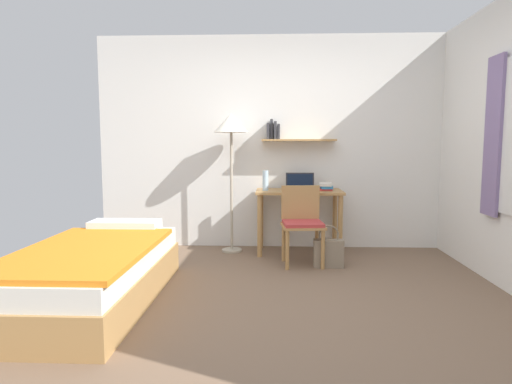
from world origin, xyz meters
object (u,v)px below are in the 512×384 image
object	(u,v)px
desk_chair	(302,221)
book_stack	(325,187)
handbag	(329,252)
desk	(299,203)
bed	(94,273)
standing_lamp	(231,130)
laptop	(300,185)
water_bottle	(265,181)

from	to	relation	value
desk_chair	book_stack	xyz separation A→B (m)	(0.30, 0.51, 0.32)
book_stack	handbag	distance (m)	0.89
desk	handbag	world-z (taller)	desk
bed	desk_chair	distance (m)	2.16
standing_lamp	book_stack	size ratio (longest dim) A/B	6.38
laptop	water_bottle	size ratio (longest dim) A/B	1.46
desk_chair	water_bottle	world-z (taller)	water_bottle
desk	water_bottle	distance (m)	0.48
bed	book_stack	size ratio (longest dim) A/B	7.74
bed	standing_lamp	bearing A→B (deg)	61.67
bed	desk	bearing A→B (deg)	44.82
desk	handbag	bearing A→B (deg)	-65.45
desk_chair	laptop	distance (m)	0.64
book_stack	laptop	bearing A→B (deg)	171.69
standing_lamp	water_bottle	world-z (taller)	standing_lamp
desk	laptop	xyz separation A→B (m)	(0.01, 0.06, 0.20)
desk	desk_chair	distance (m)	0.51
handbag	water_bottle	bearing A→B (deg)	139.85
bed	water_bottle	world-z (taller)	water_bottle
laptop	book_stack	xyz separation A→B (m)	(0.29, -0.04, -0.01)
bed	desk_chair	xyz separation A→B (m)	(1.76, 1.24, 0.23)
desk_chair	handbag	size ratio (longest dim) A/B	1.88
laptop	bed	bearing A→B (deg)	-134.48
laptop	handbag	bearing A→B (deg)	-68.37
standing_lamp	handbag	bearing A→B (deg)	-30.48
bed	water_bottle	distance (m)	2.26
desk_chair	book_stack	size ratio (longest dim) A/B	3.24
desk_chair	handbag	bearing A→B (deg)	-23.58
desk_chair	water_bottle	bearing A→B (deg)	131.75
laptop	book_stack	distance (m)	0.30
book_stack	handbag	world-z (taller)	book_stack
desk_chair	standing_lamp	size ratio (longest dim) A/B	0.51
water_bottle	handbag	bearing A→B (deg)	-40.15
desk_chair	laptop	xyz separation A→B (m)	(0.01, 0.55, 0.33)
desk	laptop	size ratio (longest dim) A/B	2.94
laptop	handbag	world-z (taller)	laptop
desk_chair	desk	bearing A→B (deg)	90.80
water_bottle	bed	bearing A→B (deg)	-128.63
bed	water_bottle	xyz separation A→B (m)	(1.35, 1.69, 0.62)
desk	desk_chair	xyz separation A→B (m)	(0.01, -0.49, -0.13)
bed	handbag	bearing A→B (deg)	29.02
bed	water_bottle	bearing A→B (deg)	51.37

